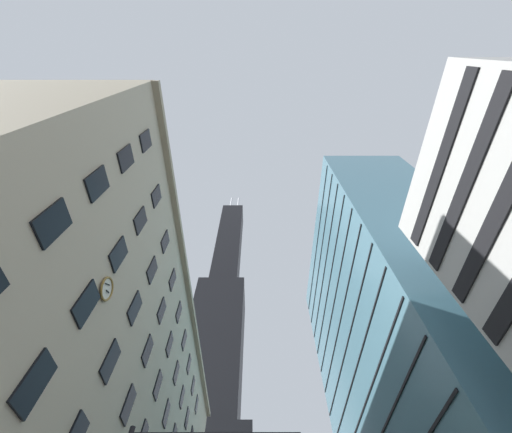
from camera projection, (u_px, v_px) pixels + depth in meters
The scene contains 3 objects.
station_building at pixel (64, 427), 27.33m from camera, with size 18.25×56.08×29.96m.
dark_skyscraper at pixel (210, 384), 93.51m from camera, with size 27.24×27.24×184.63m.
glass_office_midrise at pixel (396, 349), 42.15m from camera, with size 14.65×38.18×56.01m.
Camera 1 is at (-2.00, -8.81, 1.43)m, focal length 20.61 mm.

